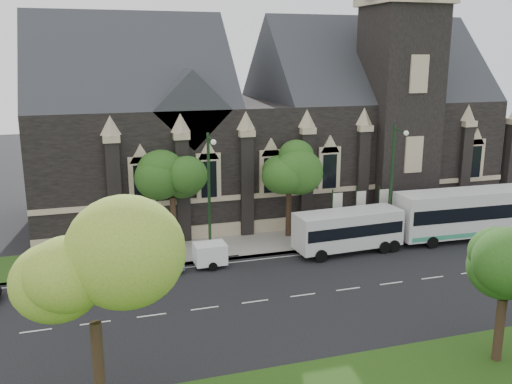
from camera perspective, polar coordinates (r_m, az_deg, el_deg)
name	(u,v)px	position (r m, az deg, el deg)	size (l,w,h in m)	color
ground	(303,295)	(34.33, 4.77, -10.39)	(160.00, 160.00, 0.00)	black
sidewalk	(256,244)	(42.62, -0.04, -5.31)	(80.00, 5.00, 0.15)	gray
museum	(279,121)	(51.03, 2.36, 7.20)	(40.00, 17.70, 29.90)	black
tree_park_near	(98,268)	(21.56, -15.75, -7.48)	(4.42, 4.42, 8.56)	black
tree_park_east	(507,266)	(28.35, 24.09, -6.88)	(3.40, 3.40, 6.28)	black
tree_walk_right	(291,164)	(43.25, 3.55, 2.83)	(4.08, 4.08, 7.80)	black
tree_walk_left	(174,172)	(40.97, -8.31, 1.97)	(3.91, 3.91, 7.64)	black
street_lamp_near	(393,177)	(43.15, 13.73, 1.47)	(0.36, 1.88, 9.00)	black
street_lamp_mid	(210,190)	(37.97, -4.72, 0.16)	(0.36, 1.88, 9.00)	black
banner_flag_left	(335,210)	(43.70, 8.06, -1.80)	(0.90, 0.10, 4.00)	black
banner_flag_center	(359,208)	(44.57, 10.39, -1.58)	(0.90, 0.10, 4.00)	black
banner_flag_right	(382,206)	(45.52, 12.62, -1.36)	(0.90, 0.10, 4.00)	black
tour_coach	(476,212)	(47.04, 21.44, -1.89)	(13.24, 3.38, 3.84)	silver
shuttle_bus	(348,229)	(41.27, 9.33, -3.69)	(8.00, 3.10, 3.04)	silver
box_trailer	(210,254)	(38.29, -4.69, -6.25)	(3.09, 1.81, 1.64)	white
sedan	(146,263)	(37.72, -11.06, -7.04)	(1.66, 4.76, 1.57)	slate
car_far_red	(47,277)	(37.37, -20.40, -8.06)	(1.61, 3.99, 1.36)	maroon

